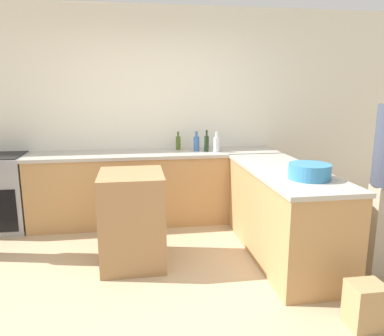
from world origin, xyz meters
TOP-DOWN VIEW (x-y plane):
  - ground_plane at (0.00, 0.00)m, footprint 14.00×14.00m
  - wall_back at (0.00, 2.12)m, footprint 8.00×0.06m
  - counter_back at (0.00, 1.78)m, footprint 3.10×0.65m
  - counter_peninsula at (1.21, 0.56)m, footprint 0.69×1.85m
  - range_oven at (-1.88, 1.78)m, footprint 0.64×0.62m
  - island_table at (-0.30, 0.61)m, footprint 0.60×0.66m
  - mixing_bowl at (1.25, 0.16)m, footprint 0.37×0.37m
  - vinegar_bottle_clear at (0.76, 1.68)m, footprint 0.08×0.08m
  - olive_oil_bottle at (0.30, 1.93)m, footprint 0.06×0.06m
  - water_bottle_blue at (0.52, 1.81)m, footprint 0.07×0.07m
  - wine_bottle_dark at (0.64, 1.73)m, footprint 0.06×0.06m
  - paper_bag at (1.33, -0.67)m, footprint 0.25×0.22m

SIDE VIEW (x-z plane):
  - ground_plane at x=0.00m, z-range 0.00..0.00m
  - paper_bag at x=1.33m, z-range 0.00..0.33m
  - counter_back at x=0.00m, z-range 0.00..0.90m
  - counter_peninsula at x=1.21m, z-range 0.00..0.90m
  - island_table at x=-0.30m, z-range 0.00..0.90m
  - range_oven at x=-1.88m, z-range 0.00..0.91m
  - mixing_bowl at x=1.25m, z-range 0.90..1.03m
  - olive_oil_bottle at x=0.30m, z-range 0.87..1.11m
  - water_bottle_blue at x=0.52m, z-range 0.87..1.12m
  - vinegar_bottle_clear at x=0.76m, z-range 0.87..1.12m
  - wine_bottle_dark at x=0.64m, z-range 0.87..1.14m
  - wall_back at x=0.00m, z-range 0.00..2.70m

